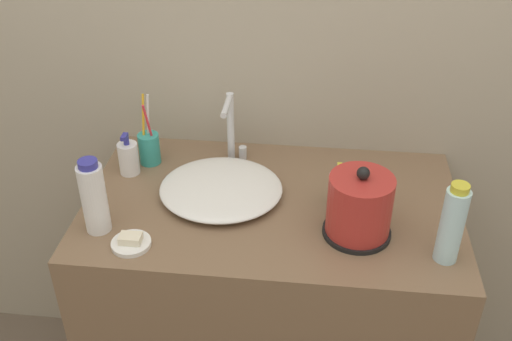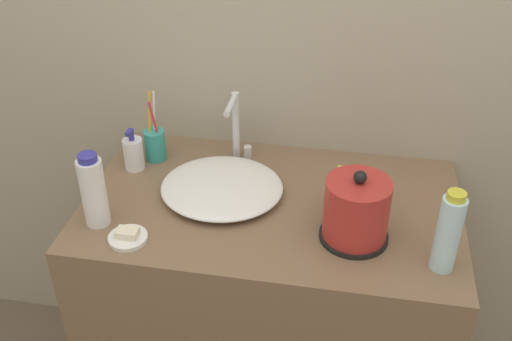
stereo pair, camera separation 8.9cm
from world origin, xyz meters
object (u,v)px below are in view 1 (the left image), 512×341
(toothbrush_cup, at_px, (149,147))
(hand_cream_bottle, at_px, (94,197))
(electric_kettle, at_px, (359,209))
(mouthwash_bottle, at_px, (452,224))
(faucet, at_px, (232,126))
(shampoo_bottle, at_px, (129,158))
(lotion_bottle, at_px, (338,189))

(toothbrush_cup, relative_size, hand_cream_bottle, 1.07)
(electric_kettle, relative_size, mouthwash_bottle, 0.93)
(toothbrush_cup, bearing_deg, faucet, 9.03)
(hand_cream_bottle, bearing_deg, mouthwash_bottle, -1.12)
(electric_kettle, distance_m, hand_cream_bottle, 0.66)
(faucet, relative_size, mouthwash_bottle, 1.00)
(electric_kettle, distance_m, shampoo_bottle, 0.69)
(shampoo_bottle, relative_size, hand_cream_bottle, 0.64)
(electric_kettle, bearing_deg, shampoo_bottle, 162.14)
(shampoo_bottle, bearing_deg, electric_kettle, -17.86)
(toothbrush_cup, height_order, lotion_bottle, toothbrush_cup)
(toothbrush_cup, height_order, shampoo_bottle, toothbrush_cup)
(mouthwash_bottle, distance_m, hand_cream_bottle, 0.87)
(hand_cream_bottle, bearing_deg, electric_kettle, 4.76)
(mouthwash_bottle, bearing_deg, hand_cream_bottle, 178.88)
(electric_kettle, relative_size, toothbrush_cup, 0.91)
(electric_kettle, relative_size, hand_cream_bottle, 0.96)
(lotion_bottle, height_order, shampoo_bottle, shampoo_bottle)
(electric_kettle, bearing_deg, lotion_bottle, 112.44)
(toothbrush_cup, distance_m, hand_cream_bottle, 0.33)
(faucet, relative_size, toothbrush_cup, 0.98)
(hand_cream_bottle, bearing_deg, lotion_bottle, 16.29)
(faucet, distance_m, electric_kettle, 0.48)
(electric_kettle, height_order, lotion_bottle, electric_kettle)
(lotion_bottle, distance_m, mouthwash_bottle, 0.33)
(toothbrush_cup, relative_size, shampoo_bottle, 1.67)
(electric_kettle, bearing_deg, faucet, 139.48)
(faucet, height_order, lotion_bottle, faucet)
(toothbrush_cup, xyz_separation_m, hand_cream_bottle, (-0.05, -0.33, 0.05))
(faucet, relative_size, lotion_bottle, 1.66)
(electric_kettle, distance_m, toothbrush_cup, 0.67)
(toothbrush_cup, bearing_deg, mouthwash_bottle, -22.86)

